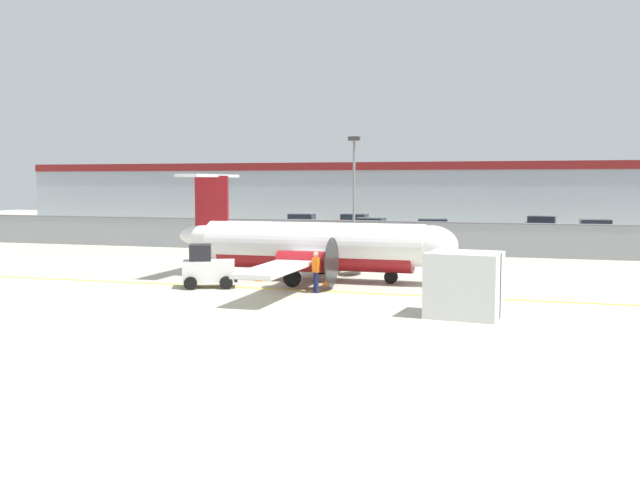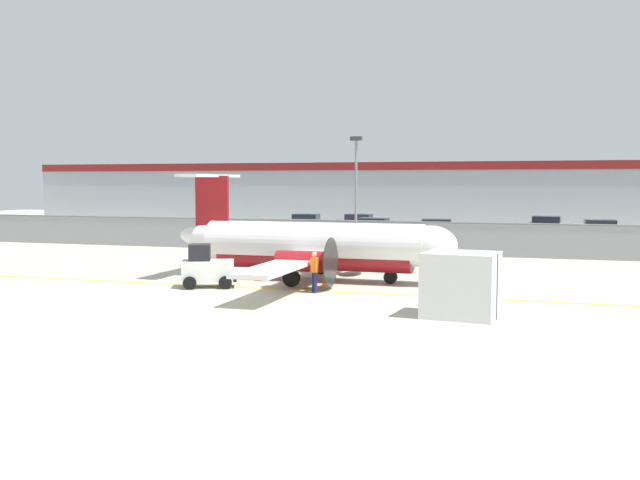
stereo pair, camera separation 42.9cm
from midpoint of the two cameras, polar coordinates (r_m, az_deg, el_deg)
The scene contains 20 objects.
ground_plane at distance 30.27m, azimuth -2.08°, elevation -3.99°, with size 140.00×140.00×0.01m.
perimeter_fence at distance 45.46m, azimuth 4.58°, elevation 0.33°, with size 98.00×0.10×2.10m.
parking_lot_strip at distance 56.79m, azimuth 7.10°, elevation 0.12°, with size 98.00×17.00×0.12m.
background_building at distance 74.89m, azimuth 9.61°, elevation 3.65°, with size 91.00×8.10×6.50m.
commuter_airplane at distance 32.84m, azimuth 0.25°, elevation -0.49°, with size 13.47×16.01×4.92m.
baggage_tug at distance 31.17m, azimuth -8.65°, elevation -2.21°, with size 2.57×2.07×1.88m.
ground_crew_worker at distance 29.33m, azimuth -0.02°, elevation -2.40°, with size 0.47×0.51×1.70m.
cargo_container at distance 24.62m, azimuth 11.70°, elevation -3.52°, with size 2.61×2.26×2.20m.
traffic_cone_near_left at distance 33.09m, azimuth 1.32°, elevation -2.70°, with size 0.36×0.36×0.64m.
traffic_cone_near_right at distance 33.03m, azimuth -4.49°, elevation -2.73°, with size 0.36×0.36×0.64m.
traffic_cone_far_left at distance 31.52m, azimuth 0.89°, elevation -3.07°, with size 0.36×0.36×0.64m.
parked_car_0 at distance 55.78m, azimuth -10.32°, elevation 0.85°, with size 4.31×2.24×1.58m.
parked_car_1 at distance 63.13m, azimuth -0.83°, elevation 1.37°, with size 4.24×2.08×1.58m.
parked_car_2 at distance 63.06m, azimuth 3.21°, elevation 1.36°, with size 4.24×2.09×1.58m.
parked_car_3 at distance 56.33m, azimuth 4.65°, elevation 0.95°, with size 4.32×2.25×1.58m.
parked_car_4 at distance 55.48m, azimuth 9.38°, elevation 0.85°, with size 4.39×2.44×1.58m.
parked_car_5 at distance 49.89m, azimuth 13.93°, elevation 0.34°, with size 4.38×2.42×1.58m.
parked_car_6 at distance 62.10m, azimuth 17.75°, elevation 1.09°, with size 4.36×2.37×1.58m.
parked_car_7 at distance 57.68m, azimuth 21.80°, elevation 0.72°, with size 4.26×2.12×1.58m.
apron_light_pole at distance 43.21m, azimuth 3.18°, elevation 4.34°, with size 0.70×0.30×7.27m.
Camera 2 is at (10.07, -26.18, 4.59)m, focal length 40.00 mm.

